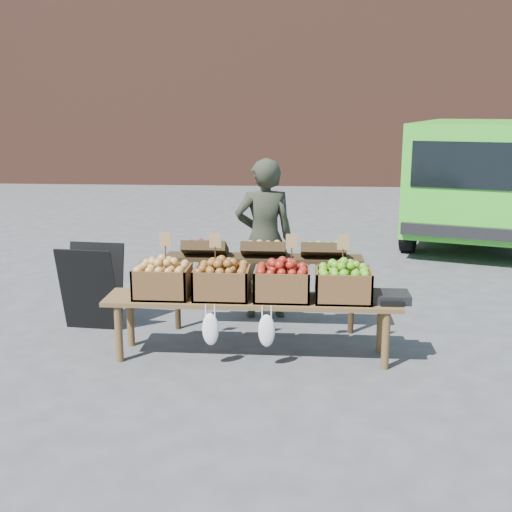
# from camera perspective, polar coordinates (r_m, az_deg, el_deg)

# --- Properties ---
(ground) EXTENTS (80.00, 80.00, 0.00)m
(ground) POSITION_cam_1_polar(r_m,az_deg,el_deg) (6.41, -7.09, -7.80)
(ground) COLOR #4A494C
(brick_building) EXTENTS (24.00, 4.00, 10.00)m
(brick_building) POSITION_cam_1_polar(r_m,az_deg,el_deg) (21.08, 0.96, 20.53)
(brick_building) COLOR brown
(brick_building) RESTS_ON ground
(delivery_van) EXTENTS (3.40, 4.98, 2.04)m
(delivery_van) POSITION_cam_1_polar(r_m,az_deg,el_deg) (11.77, 19.07, 6.27)
(delivery_van) COLOR green
(delivery_van) RESTS_ON ground
(vendor) EXTENTS (0.70, 0.53, 1.75)m
(vendor) POSITION_cam_1_polar(r_m,az_deg,el_deg) (6.97, 0.75, 1.53)
(vendor) COLOR #2B2E22
(vendor) RESTS_ON ground
(chalkboard_sign) EXTENTS (0.62, 0.38, 0.90)m
(chalkboard_sign) POSITION_cam_1_polar(r_m,az_deg,el_deg) (6.89, -14.38, -2.67)
(chalkboard_sign) COLOR black
(chalkboard_sign) RESTS_ON ground
(back_table) EXTENTS (2.10, 0.44, 1.04)m
(back_table) POSITION_cam_1_polar(r_m,az_deg,el_deg) (6.58, 0.68, -2.38)
(back_table) COLOR #312312
(back_table) RESTS_ON ground
(display_bench) EXTENTS (2.70, 0.56, 0.57)m
(display_bench) POSITION_cam_1_polar(r_m,az_deg,el_deg) (5.97, -0.36, -6.38)
(display_bench) COLOR brown
(display_bench) RESTS_ON ground
(crate_golden_apples) EXTENTS (0.50, 0.40, 0.28)m
(crate_golden_apples) POSITION_cam_1_polar(r_m,az_deg,el_deg) (5.96, -8.30, -2.27)
(crate_golden_apples) COLOR #A69A3A
(crate_golden_apples) RESTS_ON display_bench
(crate_russet_pears) EXTENTS (0.50, 0.40, 0.28)m
(crate_russet_pears) POSITION_cam_1_polar(r_m,az_deg,el_deg) (5.86, -3.05, -2.39)
(crate_russet_pears) COLOR #A55928
(crate_russet_pears) RESTS_ON display_bench
(crate_red_apples) EXTENTS (0.50, 0.40, 0.28)m
(crate_red_apples) POSITION_cam_1_polar(r_m,az_deg,el_deg) (5.82, 2.34, -2.50)
(crate_red_apples) COLOR maroon
(crate_red_apples) RESTS_ON display_bench
(crate_green_apples) EXTENTS (0.50, 0.40, 0.28)m
(crate_green_apples) POSITION_cam_1_polar(r_m,az_deg,el_deg) (5.83, 7.75, -2.59)
(crate_green_apples) COLOR #308512
(crate_green_apples) RESTS_ON display_bench
(weighing_scale) EXTENTS (0.34, 0.30, 0.08)m
(weighing_scale) POSITION_cam_1_polar(r_m,az_deg,el_deg) (5.90, 11.85, -3.57)
(weighing_scale) COLOR black
(weighing_scale) RESTS_ON display_bench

